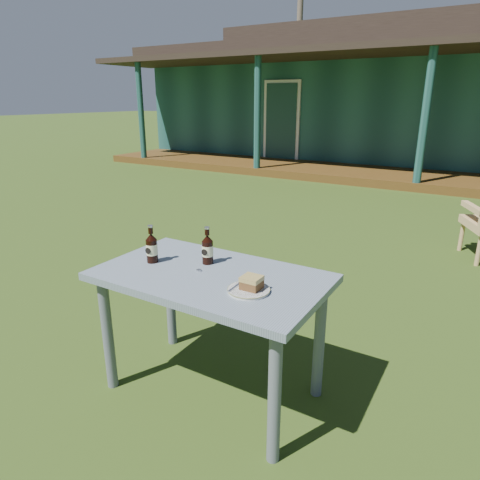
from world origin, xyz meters
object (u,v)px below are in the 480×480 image
Objects in this scene: cafe_table at (211,291)px; cola_bottle_far at (152,248)px; cake_slice at (252,282)px; plate at (249,290)px; cola_bottle_near at (207,249)px.

cola_bottle_far is at bearing -175.72° from cafe_table.
cola_bottle_far is (-0.66, 0.05, 0.04)m from cake_slice.
plate is at bearing -4.97° from cola_bottle_far.
plate is 0.66m from cola_bottle_far.
cake_slice is 0.43× the size of cola_bottle_far.
cola_bottle_far is at bearing -152.56° from cola_bottle_near.
plate is 0.96× the size of cola_bottle_far.
cola_bottle_near reaches higher than cake_slice.
cola_bottle_near is 0.31m from cola_bottle_far.
plate is 0.43m from cola_bottle_near.
plate is (0.28, -0.08, 0.11)m from cafe_table.
cake_slice is (0.29, -0.07, 0.15)m from cafe_table.
cola_bottle_near reaches higher than plate.
plate is 2.22× the size of cake_slice.
cola_bottle_near is at bearing 130.16° from cafe_table.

